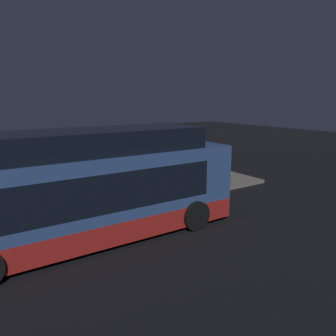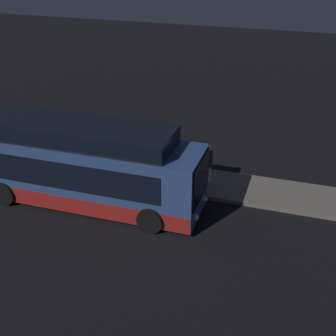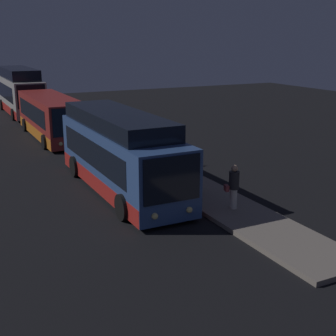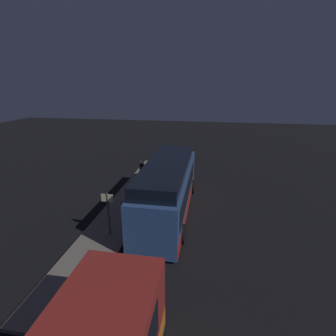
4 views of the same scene
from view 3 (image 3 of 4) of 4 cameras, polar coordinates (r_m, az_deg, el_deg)
ground at (r=21.10m, az=-4.85°, el=-3.14°), size 80.00×80.00×0.00m
platform at (r=22.24m, az=2.01°, el=-1.86°), size 20.00×2.53×0.18m
bus_lead at (r=21.23m, az=-5.86°, el=1.51°), size 10.24×2.86×3.56m
bus_second at (r=33.76m, az=-14.03°, el=6.02°), size 10.34×2.87×2.84m
bus_third at (r=45.36m, az=-17.57°, el=8.68°), size 10.50×2.89×4.10m
passenger_boarding at (r=18.64m, az=8.00°, el=-2.10°), size 0.50×0.64×1.79m
passenger_waiting at (r=20.53m, az=3.04°, el=-0.52°), size 0.55×0.38×1.65m
suitcase at (r=21.13m, az=3.46°, el=-1.68°), size 0.41×0.27×0.86m
sign_post at (r=25.07m, az=-2.75°, el=3.90°), size 0.10×0.66×2.41m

